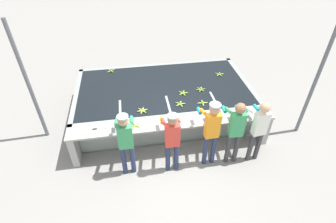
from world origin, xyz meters
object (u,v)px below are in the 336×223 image
at_px(banana_bunch_floating_3, 203,103).
at_px(banana_bunch_floating_0, 111,71).
at_px(knife_0, 98,129).
at_px(knife_1, 117,129).
at_px(support_post_left, 29,85).
at_px(support_post_right, 316,81).
at_px(banana_bunch_ledge_0, 135,125).
at_px(banana_bunch_floating_2, 142,110).
at_px(worker_3, 236,128).
at_px(banana_bunch_floating_5, 183,93).
at_px(worker_0, 126,139).
at_px(banana_bunch_floating_4, 201,89).
at_px(worker_1, 172,138).
at_px(banana_bunch_floating_6, 219,74).
at_px(banana_bunch_floating_1, 180,104).
at_px(worker_4, 259,127).
at_px(worker_2, 212,128).

bearing_deg(banana_bunch_floating_3, banana_bunch_floating_0, 138.30).
relative_size(banana_bunch_floating_3, knife_0, 0.80).
bearing_deg(knife_1, support_post_left, 150.56).
bearing_deg(support_post_right, banana_bunch_ledge_0, -178.10).
bearing_deg(banana_bunch_floating_2, worker_3, -29.46).
bearing_deg(banana_bunch_floating_2, banana_bunch_floating_5, 27.39).
distance_m(worker_0, banana_bunch_floating_3, 2.33).
xyz_separation_m(banana_bunch_ledge_0, support_post_right, (4.46, 0.15, 0.67)).
bearing_deg(knife_1, banana_bunch_floating_4, 29.24).
relative_size(worker_0, support_post_right, 0.53).
distance_m(worker_1, support_post_left, 3.65).
bearing_deg(banana_bunch_floating_0, support_post_right, -27.21).
distance_m(banana_bunch_floating_5, support_post_right, 3.30).
bearing_deg(worker_1, banana_bunch_ledge_0, 141.76).
bearing_deg(support_post_right, knife_1, -177.68).
distance_m(knife_1, support_post_right, 4.92).
relative_size(banana_bunch_floating_3, knife_1, 0.83).
relative_size(banana_bunch_floating_0, support_post_left, 0.08).
distance_m(worker_1, banana_bunch_floating_3, 1.60).
xyz_separation_m(knife_0, knife_1, (0.44, -0.08, 0.00)).
distance_m(worker_0, support_post_left, 2.77).
relative_size(banana_bunch_floating_3, banana_bunch_floating_6, 1.01).
relative_size(support_post_left, support_post_right, 1.00).
xyz_separation_m(support_post_left, support_post_right, (6.86, -0.93, 0.00)).
relative_size(banana_bunch_floating_0, knife_0, 0.71).
bearing_deg(banana_bunch_floating_1, support_post_left, 173.57).
relative_size(worker_4, banana_bunch_floating_1, 6.14).
xyz_separation_m(worker_3, banana_bunch_floating_2, (-2.01, 1.14, -0.13)).
xyz_separation_m(worker_2, worker_3, (0.55, -0.04, -0.03)).
bearing_deg(worker_4, banana_bunch_floating_6, 91.52).
bearing_deg(banana_bunch_floating_3, worker_0, -150.23).
bearing_deg(knife_1, banana_bunch_floating_6, 33.19).
bearing_deg(worker_2, support_post_left, 158.24).
relative_size(banana_bunch_floating_5, knife_0, 0.79).
bearing_deg(banana_bunch_floating_6, banana_bunch_ledge_0, -143.73).
distance_m(worker_2, support_post_right, 2.92).
bearing_deg(worker_3, banana_bunch_floating_2, 150.54).
height_order(knife_0, support_post_right, support_post_right).
bearing_deg(banana_bunch_floating_4, banana_bunch_floating_5, -169.12).
distance_m(worker_0, worker_1, 1.00).
xyz_separation_m(banana_bunch_floating_5, support_post_left, (-3.80, -0.08, 0.68)).
xyz_separation_m(banana_bunch_floating_1, banana_bunch_ledge_0, (-1.22, -0.67, 0.00)).
relative_size(worker_1, banana_bunch_floating_4, 5.84).
distance_m(worker_4, banana_bunch_floating_1, 2.02).
bearing_deg(worker_3, worker_1, -179.05).
bearing_deg(worker_4, banana_bunch_floating_2, 155.68).
xyz_separation_m(banana_bunch_floating_1, banana_bunch_floating_2, (-0.99, -0.12, -0.00)).
bearing_deg(worker_4, worker_3, 177.97).
distance_m(banana_bunch_floating_1, knife_0, 2.16).
distance_m(banana_bunch_floating_5, knife_0, 2.51).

